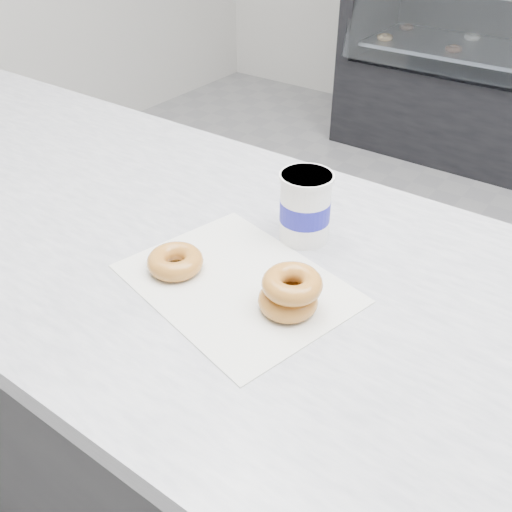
# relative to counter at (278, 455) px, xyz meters

# --- Properties ---
(ground) EXTENTS (5.00, 5.00, 0.00)m
(ground) POSITION_rel_counter_xyz_m (0.00, 0.60, -0.45)
(ground) COLOR gray
(ground) RESTS_ON ground
(counter) EXTENTS (3.06, 0.76, 0.90)m
(counter) POSITION_rel_counter_xyz_m (0.00, 0.00, 0.00)
(counter) COLOR #333335
(counter) RESTS_ON ground
(wax_paper) EXTENTS (0.39, 0.33, 0.00)m
(wax_paper) POSITION_rel_counter_xyz_m (-0.05, -0.05, 0.45)
(wax_paper) COLOR silver
(wax_paper) RESTS_ON counter
(donut_single) EXTENTS (0.11, 0.11, 0.03)m
(donut_single) POSITION_rel_counter_xyz_m (-0.15, -0.08, 0.47)
(donut_single) COLOR #C68836
(donut_single) RESTS_ON wax_paper
(donut_stack) EXTENTS (0.11, 0.11, 0.06)m
(donut_stack) POSITION_rel_counter_xyz_m (0.05, -0.06, 0.48)
(donut_stack) COLOR #C68836
(donut_stack) RESTS_ON wax_paper
(coffee_cup) EXTENTS (0.11, 0.11, 0.12)m
(coffee_cup) POSITION_rel_counter_xyz_m (-0.04, 0.12, 0.51)
(coffee_cup) COLOR white
(coffee_cup) RESTS_ON counter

